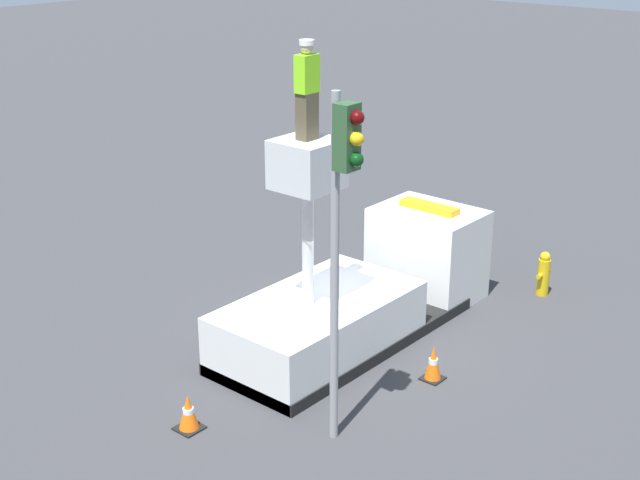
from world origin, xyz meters
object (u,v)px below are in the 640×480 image
(bucket_truck, at_px, (361,294))
(traffic_cone_curbside, at_px, (433,364))
(fire_hydrant, at_px, (544,274))
(traffic_cone_rear, at_px, (188,413))
(traffic_light_pole, at_px, (342,205))
(worker, at_px, (307,90))

(bucket_truck, height_order, traffic_cone_curbside, bucket_truck)
(fire_hydrant, height_order, traffic_cone_rear, fire_hydrant)
(traffic_light_pole, distance_m, traffic_cone_rear, 4.57)
(worker, xyz_separation_m, traffic_cone_rear, (-3.14, -0.06, -4.97))
(bucket_truck, relative_size, worker, 3.84)
(worker, relative_size, fire_hydrant, 1.69)
(traffic_cone_rear, relative_size, traffic_cone_curbside, 0.94)
(fire_hydrant, bearing_deg, traffic_light_pole, -178.64)
(traffic_cone_rear, bearing_deg, traffic_light_pole, -56.36)
(bucket_truck, xyz_separation_m, traffic_cone_curbside, (-0.72, -2.27, -0.50))
(traffic_light_pole, xyz_separation_m, traffic_cone_curbside, (2.65, -0.07, -3.77))
(worker, xyz_separation_m, traffic_light_pole, (-1.72, -2.19, -1.19))
(bucket_truck, bearing_deg, traffic_cone_curbside, -107.54)
(traffic_light_pole, bearing_deg, traffic_cone_rear, 123.64)
(fire_hydrant, xyz_separation_m, traffic_cone_curbside, (-4.82, -0.25, -0.18))
(worker, bearing_deg, fire_hydrant, -19.31)
(worker, bearing_deg, traffic_cone_curbside, -67.62)
(fire_hydrant, bearing_deg, traffic_cone_curbside, -177.04)
(bucket_truck, distance_m, traffic_light_pole, 5.18)
(traffic_cone_rear, xyz_separation_m, traffic_cone_curbside, (4.07, -2.20, 0.02))
(worker, height_order, traffic_cone_rear, worker)
(traffic_light_pole, height_order, traffic_cone_rear, traffic_light_pole)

